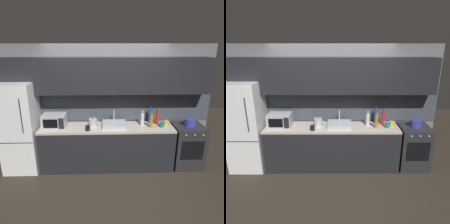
% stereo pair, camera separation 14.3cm
% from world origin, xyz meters
% --- Properties ---
extents(ground_plane, '(10.00, 10.00, 0.00)m').
position_xyz_m(ground_plane, '(0.00, 0.00, 0.00)').
color(ground_plane, '#2D261E').
extents(back_wall, '(4.42, 0.44, 2.50)m').
position_xyz_m(back_wall, '(0.00, 1.20, 1.55)').
color(back_wall, slate).
rests_on(back_wall, ground).
extents(counter_run, '(2.68, 0.60, 0.90)m').
position_xyz_m(counter_run, '(0.00, 0.90, 0.45)').
color(counter_run, black).
rests_on(counter_run, ground).
extents(refrigerator, '(0.68, 0.69, 1.81)m').
position_xyz_m(refrigerator, '(-1.72, 0.90, 0.91)').
color(refrigerator, white).
rests_on(refrigerator, ground).
extents(oven_range, '(0.60, 0.62, 0.90)m').
position_xyz_m(oven_range, '(1.68, 0.90, 0.45)').
color(oven_range, '#232326').
rests_on(oven_range, ground).
extents(microwave, '(0.46, 0.35, 0.27)m').
position_xyz_m(microwave, '(-1.04, 0.92, 1.04)').
color(microwave, '#A8AAAF').
rests_on(microwave, counter_run).
extents(sink_basin, '(0.48, 0.38, 0.30)m').
position_xyz_m(sink_basin, '(0.15, 0.93, 0.94)').
color(sink_basin, '#ADAFB5').
rests_on(sink_basin, counter_run).
extents(kettle, '(0.20, 0.16, 0.19)m').
position_xyz_m(kettle, '(-0.28, 0.92, 0.98)').
color(kettle, '#B7BABF').
rests_on(kettle, counter_run).
extents(wine_bottle_blue, '(0.07, 0.07, 0.37)m').
position_xyz_m(wine_bottle_blue, '(0.91, 1.10, 1.06)').
color(wine_bottle_blue, '#234299').
rests_on(wine_bottle_blue, counter_run).
extents(wine_bottle_red, '(0.07, 0.07, 0.35)m').
position_xyz_m(wine_bottle_red, '(1.05, 1.01, 1.05)').
color(wine_bottle_red, '#A82323').
rests_on(wine_bottle_red, counter_run).
extents(wine_bottle_clear, '(0.07, 0.07, 0.31)m').
position_xyz_m(wine_bottle_clear, '(0.73, 0.97, 1.03)').
color(wine_bottle_clear, silver).
rests_on(wine_bottle_clear, counter_run).
extents(wine_bottle_amber, '(0.07, 0.07, 0.32)m').
position_xyz_m(wine_bottle_amber, '(0.88, 0.83, 1.03)').
color(wine_bottle_amber, '#B27019').
rests_on(wine_bottle_amber, counter_run).
extents(mug_teal, '(0.09, 0.09, 0.11)m').
position_xyz_m(mug_teal, '(1.10, 0.85, 0.95)').
color(mug_teal, '#19666B').
rests_on(mug_teal, counter_run).
extents(mug_yellow, '(0.08, 0.08, 0.10)m').
position_xyz_m(mug_yellow, '(1.21, 0.94, 0.95)').
color(mug_yellow, gold).
rests_on(mug_yellow, counter_run).
extents(mug_dark, '(0.09, 0.09, 0.10)m').
position_xyz_m(mug_dark, '(-0.37, 0.71, 0.95)').
color(mug_dark, black).
rests_on(mug_dark, counter_run).
extents(cooking_pot, '(0.24, 0.24, 0.15)m').
position_xyz_m(cooking_pot, '(1.69, 0.90, 0.97)').
color(cooking_pot, '#333899').
rests_on(cooking_pot, oven_range).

